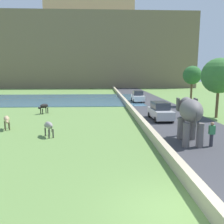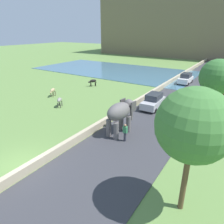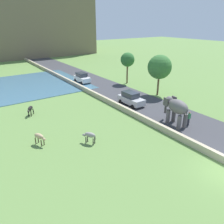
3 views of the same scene
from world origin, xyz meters
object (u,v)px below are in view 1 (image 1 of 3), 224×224
at_px(cow_tan, 7,120).
at_px(cow_grey, 49,126).
at_px(car_silver, 160,111).
at_px(cow_black, 44,107).
at_px(person_beside_elephant, 212,134).
at_px(car_white, 138,96).
at_px(elephant, 190,113).

distance_m(cow_tan, cow_grey, 4.63).
bearing_deg(car_silver, cow_black, 161.37).
relative_size(person_beside_elephant, car_white, 0.41).
bearing_deg(person_beside_elephant, elephant, 136.29).
bearing_deg(person_beside_elephant, cow_tan, 160.08).
distance_m(elephant, cow_black, 17.18).
height_order(car_white, cow_tan, car_white).
bearing_deg(car_white, elephant, -89.93).
height_order(car_white, cow_grey, car_white).
relative_size(car_white, car_silver, 0.99).
bearing_deg(elephant, car_white, 90.07).
height_order(person_beside_elephant, cow_black, person_beside_elephant).
distance_m(person_beside_elephant, car_silver, 8.71).
bearing_deg(car_silver, cow_tan, -166.42).
xyz_separation_m(person_beside_elephant, cow_tan, (-14.75, 5.35, -0.04)).
bearing_deg(elephant, car_silver, 90.23).
relative_size(cow_tan, cow_black, 1.06).
relative_size(person_beside_elephant, car_silver, 0.40).
bearing_deg(cow_black, cow_grey, -74.74).
bearing_deg(cow_tan, elephant, -17.53).
height_order(elephant, car_silver, elephant).
relative_size(elephant, cow_tan, 2.53).
xyz_separation_m(elephant, car_white, (-0.03, 22.03, -1.14)).
xyz_separation_m(elephant, person_beside_elephant, (1.07, -1.02, -1.16)).
xyz_separation_m(elephant, cow_tan, (-13.68, 4.32, -1.20)).
xyz_separation_m(car_white, cow_grey, (-9.70, -20.12, -0.06)).
bearing_deg(car_silver, car_white, 89.99).
distance_m(person_beside_elephant, car_white, 23.08).
xyz_separation_m(car_silver, cow_grey, (-9.70, -5.71, -0.06)).
bearing_deg(car_white, cow_black, -140.48).
distance_m(car_silver, cow_tan, 14.04).
distance_m(car_white, cow_grey, 22.34).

